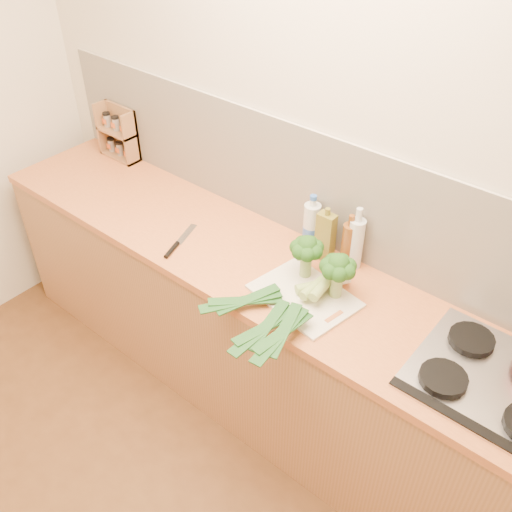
{
  "coord_description": "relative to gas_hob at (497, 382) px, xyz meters",
  "views": [
    {
      "loc": [
        1.19,
        -0.33,
        2.49
      ],
      "look_at": [
        0.0,
        1.1,
        1.02
      ],
      "focal_mm": 40.0,
      "sensor_mm": 36.0,
      "label": 1
    }
  ],
  "objects": [
    {
      "name": "chopping_board",
      "position": [
        -0.79,
        -0.06,
        -0.01
      ],
      "size": [
        0.46,
        0.37,
        0.01
      ],
      "primitive_type": "cube",
      "rotation": [
        0.0,
        0.0,
        -0.18
      ],
      "color": "silver",
      "rests_on": "counter"
    },
    {
      "name": "leek_back",
      "position": [
        -0.71,
        -0.12,
        0.06
      ],
      "size": [
        0.13,
        0.67,
        0.04
      ],
      "rotation": [
        0.0,
        0.0,
        0.1
      ],
      "color": "white",
      "rests_on": "chopping_board"
    },
    {
      "name": "water_bottle",
      "position": [
        -0.97,
        0.24,
        0.09
      ],
      "size": [
        0.08,
        0.08,
        0.25
      ],
      "color": "silver",
      "rests_on": "counter"
    },
    {
      "name": "amber_bottle",
      "position": [
        -0.77,
        0.23,
        0.1
      ],
      "size": [
        0.06,
        0.06,
        0.26
      ],
      "color": "brown",
      "rests_on": "counter"
    },
    {
      "name": "spice_rack",
      "position": [
        -2.31,
        0.25,
        0.12
      ],
      "size": [
        0.25,
        0.1,
        0.3
      ],
      "color": "#A36F45",
      "rests_on": "counter"
    },
    {
      "name": "leek_mid",
      "position": [
        -0.76,
        -0.12,
        0.04
      ],
      "size": [
        0.11,
        0.68,
        0.04
      ],
      "rotation": [
        0.0,
        0.0,
        -0.03
      ],
      "color": "white",
      "rests_on": "chopping_board"
    },
    {
      "name": "broccoli_left",
      "position": [
        -0.86,
        0.05,
        0.14
      ],
      "size": [
        0.14,
        0.14,
        0.2
      ],
      "color": "#89A25E",
      "rests_on": "chopping_board"
    },
    {
      "name": "chefs_knife",
      "position": [
        -1.44,
        -0.17,
        -0.01
      ],
      "size": [
        0.11,
        0.28,
        0.02
      ],
      "rotation": [
        0.0,
        0.0,
        0.32
      ],
      "color": "silver",
      "rests_on": "counter"
    },
    {
      "name": "glass_bottle",
      "position": [
        -0.74,
        0.24,
        0.11
      ],
      "size": [
        0.07,
        0.07,
        0.3
      ],
      "color": "silver",
      "rests_on": "counter"
    },
    {
      "name": "counter",
      "position": [
        -1.02,
        0.0,
        -0.46
      ],
      "size": [
        3.2,
        0.62,
        0.9
      ],
      "color": "#A87246",
      "rests_on": "ground"
    },
    {
      "name": "room_shell",
      "position": [
        -1.02,
        0.29,
        0.26
      ],
      "size": [
        3.5,
        3.5,
        3.5
      ],
      "color": "beige",
      "rests_on": "ground"
    },
    {
      "name": "oil_tin",
      "position": [
        -0.87,
        0.21,
        0.1
      ],
      "size": [
        0.08,
        0.05,
        0.26
      ],
      "color": "olive",
      "rests_on": "counter"
    },
    {
      "name": "broccoli_right",
      "position": [
        -0.69,
        0.02,
        0.14
      ],
      "size": [
        0.15,
        0.15,
        0.21
      ],
      "color": "#89A25E",
      "rests_on": "chopping_board"
    },
    {
      "name": "gas_hob",
      "position": [
        0.0,
        0.0,
        0.0
      ],
      "size": [
        0.58,
        0.5,
        0.04
      ],
      "color": "silver",
      "rests_on": "counter"
    },
    {
      "name": "leek_front",
      "position": [
        -0.82,
        -0.09,
        0.02
      ],
      "size": [
        0.39,
        0.57,
        0.04
      ],
      "rotation": [
        0.0,
        0.0,
        -0.57
      ],
      "color": "white",
      "rests_on": "chopping_board"
    }
  ]
}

